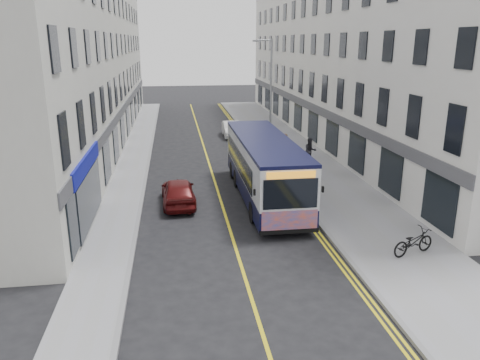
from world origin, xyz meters
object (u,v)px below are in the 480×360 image
object	(u,v)px
streetlamp	(270,95)
bicycle	(413,242)
city_bus	(264,166)
pedestrian_near	(285,146)
pedestrian_far	(310,151)
car_white	(231,129)
car_maroon	(178,192)

from	to	relation	value
streetlamp	bicycle	xyz separation A→B (m)	(2.34, -15.75, -3.76)
city_bus	pedestrian_near	size ratio (longest dim) A/B	6.31
bicycle	pedestrian_near	bearing A→B (deg)	-13.81
city_bus	bicycle	distance (m)	8.75
pedestrian_far	city_bus	bearing A→B (deg)	-129.42
pedestrian_far	car_white	bearing A→B (deg)	105.91
streetlamp	pedestrian_far	xyz separation A→B (m)	(2.29, -2.21, -3.39)
car_white	streetlamp	bearing A→B (deg)	-78.26
streetlamp	city_bus	bearing A→B (deg)	-103.12
city_bus	pedestrian_far	size ratio (longest dim) A/B	6.24
city_bus	car_white	world-z (taller)	city_bus
streetlamp	pedestrian_near	size ratio (longest dim) A/B	4.63
city_bus	bicycle	xyz separation A→B (m)	(4.25, -7.57, -1.11)
streetlamp	bicycle	size ratio (longest dim) A/B	4.20
bicycle	car_maroon	distance (m)	11.26
streetlamp	pedestrian_near	bearing A→B (deg)	-27.72
bicycle	pedestrian_far	distance (m)	13.55
streetlamp	car_maroon	xyz separation A→B (m)	(-6.31, -8.55, -3.70)
car_white	city_bus	bearing A→B (deg)	-90.23
bicycle	pedestrian_near	distance (m)	15.26
streetlamp	pedestrian_far	distance (m)	4.65
city_bus	car_white	bearing A→B (deg)	88.78
streetlamp	car_maroon	bearing A→B (deg)	-126.43
streetlamp	pedestrian_near	xyz separation A→B (m)	(1.05, -0.55, -3.40)
city_bus	car_white	xyz separation A→B (m)	(0.35, 16.40, -1.10)
pedestrian_far	car_white	xyz separation A→B (m)	(-3.85, 10.43, -0.36)
bicycle	city_bus	bearing A→B (deg)	10.66
pedestrian_near	pedestrian_far	distance (m)	2.07
city_bus	car_maroon	bearing A→B (deg)	-175.30
streetlamp	car_maroon	distance (m)	11.25
streetlamp	pedestrian_far	world-z (taller)	streetlamp
streetlamp	pedestrian_far	size ratio (longest dim) A/B	4.57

